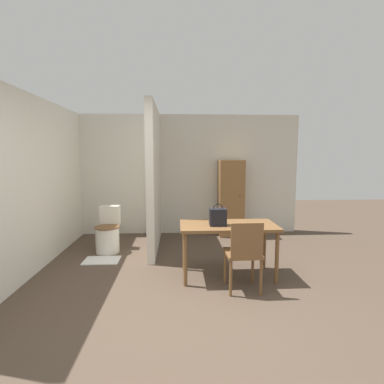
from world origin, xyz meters
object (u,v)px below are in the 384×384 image
at_px(dining_table, 228,230).
at_px(wooden_cabinet, 231,198).
at_px(wooden_chair, 244,252).
at_px(handbag, 218,217).
at_px(toilet, 108,234).

relative_size(dining_table, wooden_cabinet, 0.83).
height_order(wooden_chair, wooden_cabinet, wooden_cabinet).
bearing_deg(handbag, wooden_chair, -57.30).
bearing_deg(wooden_chair, handbag, 121.71).
bearing_deg(toilet, handbag, -35.90).
height_order(dining_table, wooden_chair, wooden_chair).
bearing_deg(dining_table, wooden_cabinet, 78.76).
distance_m(handbag, wooden_cabinet, 2.28).
distance_m(dining_table, handbag, 0.25).
relative_size(handbag, wooden_cabinet, 0.19).
bearing_deg(toilet, wooden_chair, -39.84).
bearing_deg(wooden_chair, toilet, 139.17).
distance_m(dining_table, wooden_chair, 0.51).
xyz_separation_m(wooden_chair, handbag, (-0.26, 0.41, 0.35)).
bearing_deg(wooden_cabinet, wooden_chair, -96.79).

